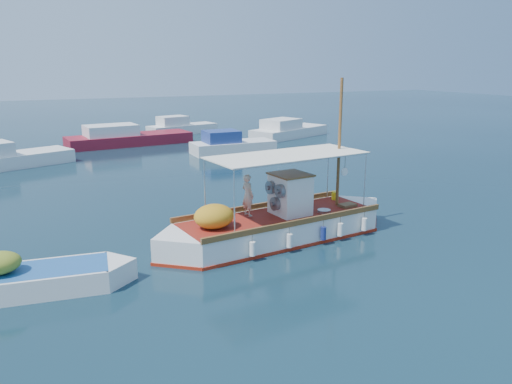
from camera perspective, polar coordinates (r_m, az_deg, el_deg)
name	(u,v)px	position (r m, az deg, el deg)	size (l,w,h in m)	color
ground	(272,239)	(17.72, 1.89, -5.34)	(160.00, 160.00, 0.00)	black
fishing_caique	(278,226)	(17.53, 2.47, -3.85)	(9.32, 3.22, 5.71)	white
dinghy	(27,282)	(14.98, -24.66, -9.32)	(5.64, 2.11, 1.39)	white
bg_boat_nw	(0,160)	(33.09, -27.26, 3.24)	(8.07, 4.96, 1.80)	silver
bg_boat_n	(126,139)	(39.43, -14.64, 5.92)	(9.49, 3.71, 1.80)	maroon
bg_boat_ne	(231,146)	(34.67, -2.91, 5.26)	(5.73, 2.27, 1.80)	silver
bg_boat_e	(288,131)	(42.44, 3.64, 6.93)	(7.87, 5.25, 1.80)	silver
bg_boat_far_n	(180,128)	(44.94, -8.64, 7.21)	(6.39, 3.26, 1.80)	silver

